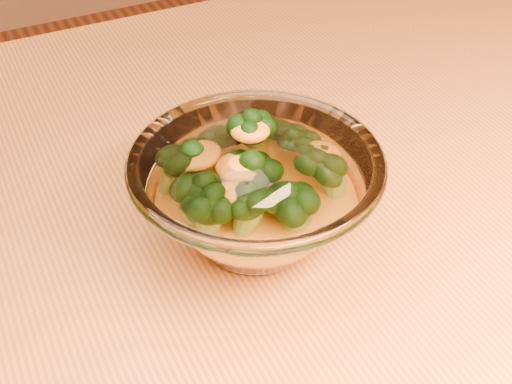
% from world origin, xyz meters
% --- Properties ---
extents(table, '(1.20, 0.80, 0.75)m').
position_xyz_m(table, '(0.00, 0.00, 0.65)').
color(table, '#D16E3E').
rests_on(table, ground).
extents(glass_bowl, '(0.19, 0.19, 0.08)m').
position_xyz_m(glass_bowl, '(0.04, -0.01, 0.79)').
color(glass_bowl, white).
rests_on(glass_bowl, table).
extents(cheese_sauce, '(0.11, 0.11, 0.03)m').
position_xyz_m(cheese_sauce, '(0.04, -0.01, 0.78)').
color(cheese_sauce, orange).
rests_on(cheese_sauce, glass_bowl).
extents(broccoli_heap, '(0.13, 0.12, 0.07)m').
position_xyz_m(broccoli_heap, '(0.04, -0.00, 0.81)').
color(broccoli_heap, black).
rests_on(broccoli_heap, cheese_sauce).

